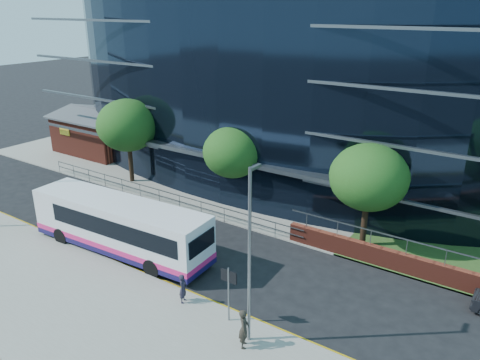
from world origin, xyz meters
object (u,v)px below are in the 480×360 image
Objects in this scene: brick_pavilion at (101,133)px; tree_far_b at (233,152)px; street_sign at (229,283)px; streetlight_east at (250,253)px; pedestrian_b at (244,328)px; pedestrian at (183,288)px; city_bus at (121,226)px; tree_far_c at (369,177)px; tree_far_a at (128,125)px.

brick_pavilion is 1.42× the size of tree_far_b.
street_sign is 0.35× the size of streetlight_east.
street_sign reaches higher than pedestrian_b.
brick_pavilion is at bearing 150.35° from street_sign.
tree_far_b is 14.74m from streetlight_east.
streetlight_east reaches higher than pedestrian_b.
streetlight_east reaches higher than brick_pavilion.
tree_far_b is (-7.50, 11.09, 2.06)m from street_sign.
city_bus is at bearing 52.92° from pedestrian.
street_sign is at bearing -14.99° from city_bus.
pedestrian_b is at bearing -34.97° from street_sign.
streetlight_east is at bearing -95.11° from tree_far_c.
city_bus is at bearing -143.25° from tree_far_c.
streetlight_east is (28.00, -15.67, 2.50)m from brick_pavilion.
streetlight_east is at bearing -24.73° from pedestrian_b.
tree_far_c is at bearing -45.91° from pedestrian.
tree_far_a reaches higher than brick_pavilion.
streetlight_east is 5.29× the size of pedestrian.
street_sign is at bearing -55.92° from tree_far_b.
streetlight_east is at bearing -21.36° from street_sign.
city_bus reaches higher than pedestrian.
tree_far_b is 0.50× the size of city_bus.
streetlight_east reaches higher than tree_far_c.
tree_far_a is at bearing 148.83° from street_sign.
streetlight_east reaches higher than tree_far_a.
streetlight_east is 4.41× the size of pedestrian_b.
street_sign is at bearing 158.64° from streetlight_east.
tree_far_c is at bearing -2.86° from tree_far_b.
street_sign is 2.80m from streetlight_east.
city_bus is at bearing 166.85° from streetlight_east.
streetlight_east is at bearing -30.46° from tree_far_a.
street_sign is at bearing -29.65° from brick_pavilion.
brick_pavilion is 4.74× the size of pedestrian_b.
city_bus is (-9.13, 1.90, -0.44)m from street_sign.
streetlight_east is at bearing -52.37° from tree_far_b.
tree_far_b is at bearing -11.88° from brick_pavilion.
pedestrian is at bearing -20.38° from city_bus.
street_sign is 0.40× the size of tree_far_a.
pedestrian_b is (0.05, -0.50, -3.38)m from streetlight_east.
tree_far_b is at bearing 2.86° from tree_far_a.
streetlight_east is at bearing -29.24° from brick_pavilion.
tree_far_c reaches higher than brick_pavilion.
street_sign is 20.63m from tree_far_a.
tree_far_c reaches higher than pedestrian_b.
streetlight_east reaches higher than pedestrian.
tree_far_c is 0.81× the size of streetlight_east.
street_sign is 0.46× the size of tree_far_b.
city_bus reaches higher than street_sign.
pedestrian is at bearing -32.51° from brick_pavilion.
city_bus is at bearing -46.09° from tree_far_a.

